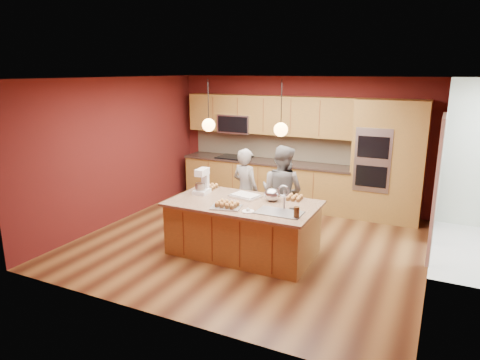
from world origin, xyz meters
The scene contains 24 objects.
floor centered at (0.00, 0.00, 0.00)m, with size 5.50×5.50×0.00m, color #432313.
ceiling centered at (0.00, 0.00, 2.70)m, with size 5.50×5.50×0.00m, color white.
wall_back centered at (0.00, 2.50, 1.35)m, with size 5.50×5.50×0.00m, color #531615.
wall_front centered at (0.00, -2.50, 1.35)m, with size 5.50×5.50×0.00m, color #531615.
wall_left centered at (-2.75, 0.00, 1.35)m, with size 5.00×5.00×0.00m, color #531615.
wall_right centered at (2.75, 0.00, 1.35)m, with size 5.00×5.00×0.00m, color #531615.
cabinet_run centered at (-0.68, 2.25, 0.98)m, with size 3.74×0.64×2.30m.
oven_column centered at (1.85, 2.19, 1.15)m, with size 1.30×0.62×2.30m.
doorway_trim centered at (2.73, 0.80, 1.05)m, with size 0.08×1.11×2.20m, color silver, non-canonical shape.
pendant_left centered at (-0.53, -0.42, 2.00)m, with size 0.20×0.20×0.80m.
pendant_right centered at (0.65, -0.42, 2.00)m, with size 0.20×0.20×0.80m.
island centered at (0.08, -0.43, 0.43)m, with size 2.28×1.28×1.22m.
person_left centered at (-0.31, 0.47, 0.75)m, with size 0.55×0.36×1.51m, color black.
person_right centered at (0.37, 0.47, 0.81)m, with size 0.78×0.61×1.61m, color gray.
stand_mixer centered at (-0.76, -0.27, 1.02)m, with size 0.24×0.32×0.42m.
sheet_cake centered at (-0.02, -0.16, 0.86)m, with size 0.53×0.43×0.05m.
cooling_rack centered at (-0.05, -0.79, 0.85)m, with size 0.43×0.31×0.02m, color #A7A9AE.
mixing_bowl centered at (0.44, -0.17, 0.94)m, with size 0.25×0.25×0.21m, color #ACADB2.
plate centered at (0.33, -0.82, 0.85)m, with size 0.18×0.18×0.01m, color white.
tumbler centered at (1.03, -0.75, 0.92)m, with size 0.08×0.08×0.16m, color #3A2210.
phone centered at (0.87, -0.41, 0.85)m, with size 0.12×0.07×0.01m, color black.
cupcakes_left centered at (-0.80, 0.04, 0.88)m, with size 0.25×0.25×0.08m, color #DB9A4C, non-canonical shape.
cupcakes_rack centered at (-0.04, -0.77, 0.90)m, with size 0.34×0.25×0.08m, color #DB9A4C, non-canonical shape.
cupcakes_right centered at (0.74, 0.04, 0.88)m, with size 0.25×0.25×0.07m, color #DB9A4C, non-canonical shape.
Camera 1 is at (2.77, -6.12, 2.82)m, focal length 32.00 mm.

